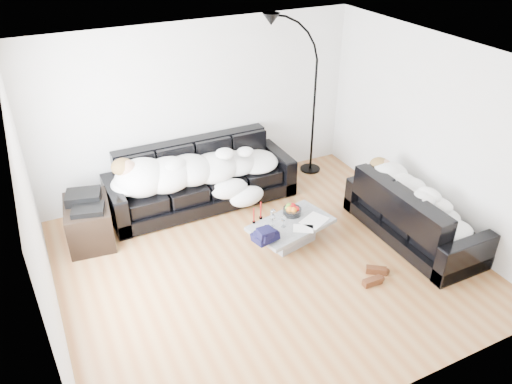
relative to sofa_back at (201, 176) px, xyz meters
name	(u,v)px	position (x,y,z in m)	size (l,w,h in m)	color
ground	(266,263)	(0.20, -1.74, -0.45)	(5.00, 5.00, 0.00)	#97592D
wall_back	(199,109)	(0.20, 0.51, 0.85)	(5.00, 0.02, 2.60)	silver
wall_left	(36,230)	(-2.30, -1.74, 0.85)	(0.02, 4.50, 2.60)	silver
wall_right	(433,135)	(2.70, -1.74, 0.85)	(0.02, 4.50, 2.60)	silver
ceiling	(269,62)	(0.20, -1.74, 2.15)	(5.00, 5.00, 0.00)	white
sofa_back	(201,176)	(0.00, 0.00, 0.00)	(2.77, 0.96, 0.91)	black
sofa_right	(415,212)	(2.25, -2.12, -0.05)	(2.01, 0.86, 0.81)	black
sleeper_back	(202,166)	(0.00, -0.05, 0.20)	(2.35, 0.81, 0.47)	white
sleeper_right	(418,198)	(2.25, -2.12, 0.18)	(1.72, 0.73, 0.42)	white
teal_cushion	(385,173)	(2.19, -1.49, 0.27)	(0.36, 0.30, 0.20)	#0C4D55
coffee_table	(291,233)	(0.70, -1.50, -0.29)	(1.09, 0.64, 0.32)	#939699
fruit_bowl	(292,210)	(0.81, -1.32, -0.06)	(0.25, 0.25, 0.15)	white
wine_glass_a	(273,215)	(0.50, -1.35, -0.04)	(0.08, 0.08, 0.19)	white
wine_glass_b	(273,221)	(0.44, -1.45, -0.05)	(0.07, 0.07, 0.17)	white
wine_glass_c	(284,221)	(0.57, -1.53, -0.05)	(0.07, 0.07, 0.17)	white
candle_left	(254,216)	(0.26, -1.28, -0.02)	(0.04, 0.04, 0.23)	maroon
candle_right	(261,211)	(0.38, -1.22, -0.01)	(0.05, 0.05, 0.25)	maroon
newspaper_a	(314,220)	(1.00, -1.59, -0.13)	(0.36, 0.27, 0.01)	silver
newspaper_b	(303,228)	(0.77, -1.68, -0.13)	(0.26, 0.19, 0.01)	silver
navy_jacket	(267,230)	(0.23, -1.71, 0.02)	(0.32, 0.26, 0.16)	black
shoes	(374,276)	(1.25, -2.60, -0.41)	(0.42, 0.31, 0.10)	#472311
av_cabinet	(89,222)	(-1.70, -0.25, -0.17)	(0.57, 0.83, 0.57)	black
stereo	(85,200)	(-1.70, -0.25, 0.18)	(0.44, 0.34, 0.13)	black
floor_lamp	(314,105)	(2.03, 0.17, 0.71)	(0.85, 0.34, 2.33)	black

